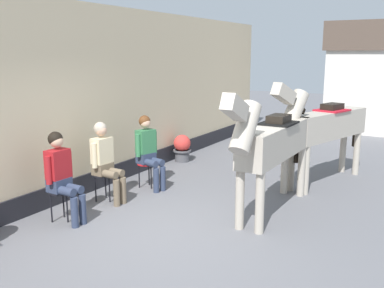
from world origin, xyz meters
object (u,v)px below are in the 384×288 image
at_px(saddled_horse_far, 325,125).
at_px(flower_planter_farthest, 182,148).
at_px(seated_visitor_near, 61,172).
at_px(seated_visitor_middle, 105,158).
at_px(spare_stool_white, 247,152).
at_px(seated_visitor_far, 148,148).
at_px(saddled_horse_near, 273,143).

distance_m(saddled_horse_far, flower_planter_farthest, 3.42).
xyz_separation_m(seated_visitor_near, flower_planter_farthest, (-0.39, 4.13, -0.44)).
distance_m(seated_visitor_middle, flower_planter_farthest, 3.15).
relative_size(seated_visitor_near, seated_visitor_middle, 1.00).
height_order(seated_visitor_near, spare_stool_white, seated_visitor_near).
bearing_deg(flower_planter_farthest, seated_visitor_middle, -83.78).
height_order(seated_visitor_near, seated_visitor_far, same).
xyz_separation_m(seated_visitor_near, seated_visitor_middle, (-0.05, 1.03, 0.00)).
relative_size(seated_visitor_near, flower_planter_farthest, 2.17).
xyz_separation_m(seated_visitor_middle, seated_visitor_far, (0.18, 1.00, 0.00)).
bearing_deg(seated_visitor_far, seated_visitor_near, -93.77).
xyz_separation_m(seated_visitor_far, saddled_horse_near, (2.48, -0.11, 0.38)).
height_order(saddled_horse_far, flower_planter_farthest, saddled_horse_far).
xyz_separation_m(flower_planter_farthest, spare_stool_white, (1.60, 0.10, 0.07)).
height_order(seated_visitor_near, saddled_horse_far, saddled_horse_far).
bearing_deg(saddled_horse_near, saddled_horse_far, 81.36).
xyz_separation_m(seated_visitor_middle, saddled_horse_far, (2.97, 2.95, 0.38)).
relative_size(seated_visitor_far, spare_stool_white, 3.02).
relative_size(saddled_horse_far, flower_planter_farthest, 4.54).
height_order(seated_visitor_far, flower_planter_farthest, seated_visitor_far).
relative_size(seated_visitor_near, saddled_horse_far, 0.48).
relative_size(seated_visitor_middle, spare_stool_white, 3.02).
height_order(seated_visitor_far, saddled_horse_near, saddled_horse_near).
height_order(seated_visitor_near, flower_planter_farthest, seated_visitor_near).
bearing_deg(saddled_horse_near, seated_visitor_far, 177.38).
xyz_separation_m(seated_visitor_far, spare_stool_white, (1.08, 2.20, -0.38)).
bearing_deg(spare_stool_white, seated_visitor_middle, -111.60).
distance_m(seated_visitor_far, saddled_horse_far, 3.43).
bearing_deg(seated_visitor_near, seated_visitor_far, 86.23).
xyz_separation_m(seated_visitor_near, saddled_horse_far, (2.92, 3.99, 0.38)).
bearing_deg(saddled_horse_near, spare_stool_white, 121.15).
xyz_separation_m(saddled_horse_near, flower_planter_farthest, (-3.00, 2.21, -0.82)).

